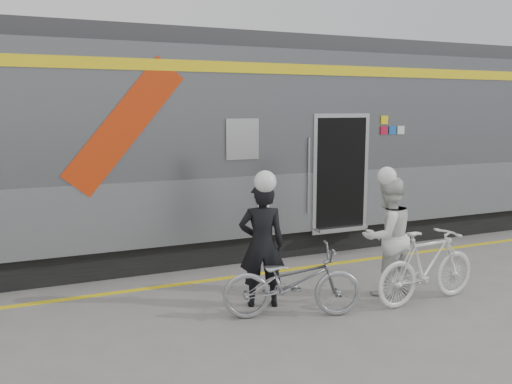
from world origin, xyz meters
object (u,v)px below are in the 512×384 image
bicycle_left (292,282)px  woman (387,236)px  bicycle_right (427,266)px  man (262,245)px

bicycle_left → woman: 1.79m
woman → bicycle_right: bearing=114.8°
man → bicycle_left: bearing=128.3°
man → bicycle_right: 2.40m
bicycle_left → bicycle_right: 2.04m
man → bicycle_left: size_ratio=0.95×
bicycle_left → bicycle_right: bicycle_right is taller
man → woman: man is taller
man → bicycle_left: (0.20, -0.55, -0.40)m
bicycle_left → man: bearing=38.3°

